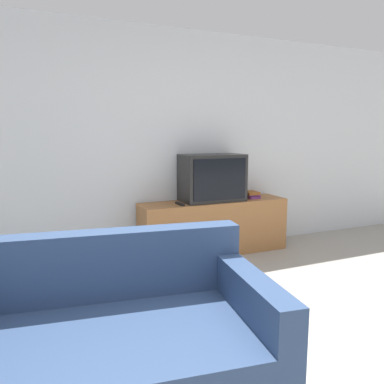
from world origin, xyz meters
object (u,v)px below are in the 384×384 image
Objects in this scene: tv_stand at (214,227)px; television at (212,178)px; couch at (106,356)px; book_stack at (252,195)px; remote_on_stand at (180,204)px.

tv_stand is 2.44× the size of television.
television reaches higher than tv_stand.
tv_stand is 0.59m from television.
couch is 8.17× the size of book_stack.
book_stack is (0.51, 0.00, 0.36)m from tv_stand.
couch is 2.39m from remote_on_stand.
television is (-0.02, 0.01, 0.59)m from tv_stand.
book_stack is at bearing 51.53° from couch.
remote_on_stand is (-0.98, -0.08, -0.03)m from book_stack.
television is at bearing 11.88° from remote_on_stand.
couch is at bearing -128.46° from tv_stand.
couch is (-1.68, -2.11, -0.02)m from tv_stand.
tv_stand is 1.01× the size of couch.
remote_on_stand is at bearing -168.12° from television.
television reaches higher than book_stack.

